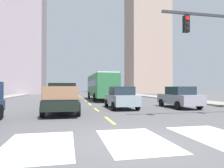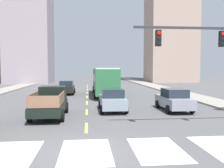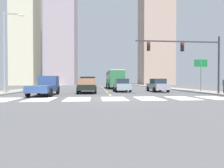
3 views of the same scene
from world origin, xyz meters
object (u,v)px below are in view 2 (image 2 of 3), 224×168
(sedan_near_left, at_px, (67,87))
(sedan_near_right, at_px, (174,100))
(pickup_stakebed, at_px, (51,102))
(city_bus, at_px, (105,79))
(sedan_far, at_px, (112,100))

(sedan_near_left, bearing_deg, sedan_near_right, -52.90)
(pickup_stakebed, distance_m, sedan_near_right, 9.28)
(city_bus, bearing_deg, sedan_near_left, 154.28)
(sedan_near_left, relative_size, sedan_far, 1.00)
(sedan_near_left, xyz_separation_m, sedan_near_right, (9.31, -13.25, 0.00))
(city_bus, height_order, sedan_near_right, city_bus)
(pickup_stakebed, distance_m, city_bus, 13.28)
(sedan_near_right, bearing_deg, sedan_far, 177.02)
(sedan_far, bearing_deg, pickup_stakebed, -160.58)
(pickup_stakebed, relative_size, sedan_near_right, 1.18)
(pickup_stakebed, height_order, sedan_far, pickup_stakebed)
(city_bus, relative_size, sedan_far, 2.45)
(city_bus, xyz_separation_m, sedan_far, (-0.12, -10.78, -1.09))
(sedan_near_right, relative_size, sedan_far, 1.00)
(city_bus, xyz_separation_m, sedan_near_left, (-4.67, 2.06, -1.09))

